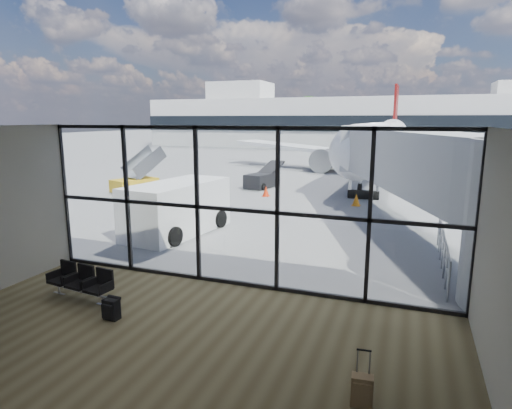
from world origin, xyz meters
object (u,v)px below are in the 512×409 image
Objects in this scene: seating_row at (82,280)px; service_van at (175,208)px; belt_loader at (263,179)px; airliner at (382,142)px; backpack at (111,309)px; mobile_stairs at (136,183)px; suitcase at (362,391)px.

service_van is at bearing 105.94° from seating_row.
airliner is at bearing 73.31° from belt_loader.
backpack is 18.84m from mobile_stairs.
service_van reaches higher than suitcase.
airliner reaches higher than suitcase.
mobile_stairs is (-8.96, 14.87, 0.07)m from seating_row.
seating_row is 19.41m from belt_loader.
airliner is at bearing 86.89° from backpack.
airliner is 14.86m from belt_loader.
belt_loader is at bearing 102.41° from backpack.
service_van is at bearing 112.67° from backpack.
backpack is 0.14× the size of belt_loader.
airliner is (3.73, 33.09, 2.39)m from backpack.
suitcase is (7.44, -1.94, -0.20)m from seating_row.
belt_loader is at bearing 108.49° from suitcase.
backpack is at bearing -20.37° from seating_row.
belt_loader is (-9.14, 21.28, 0.28)m from suitcase.
seating_row is at bearing 156.13° from backpack.
suitcase is 0.27× the size of mobile_stairs.
airliner is 22.59m from mobile_stairs.
suitcase is at bearing -37.45° from service_van.
suitcase is at bearing -7.79° from seating_row.
airliner is 6.62× the size of service_van.
seating_row is at bearing -37.40° from mobile_stairs.
airliner is 8.74× the size of belt_loader.
backpack is 6.03m from suitcase.
backpack is 0.02× the size of airliner.
airliner is at bearing 72.34° from mobile_stairs.
mobile_stairs is at bearing 127.12° from backpack.
airliner is (-2.19, 34.24, 2.37)m from suitcase.
seating_row is at bearing 160.64° from suitcase.
backpack is 0.57× the size of suitcase.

